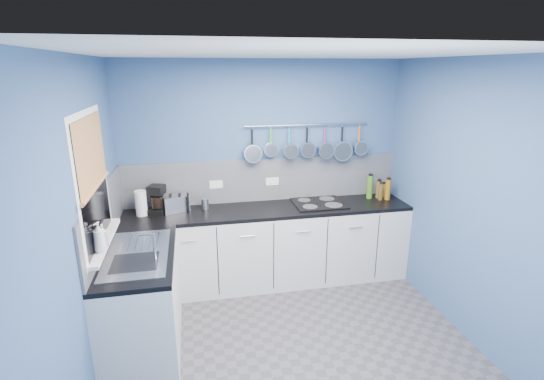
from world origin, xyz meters
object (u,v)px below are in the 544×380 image
object	(u,v)px
coffee_maker	(157,200)
canister	(205,204)
paper_towel	(141,203)
soap_bottle_b	(103,235)
toaster	(175,203)
hob	(319,203)
soap_bottle_a	(99,237)

from	to	relation	value
coffee_maker	canister	world-z (taller)	coffee_maker
paper_towel	coffee_maker	world-z (taller)	coffee_maker
soap_bottle_b	toaster	distance (m)	1.24
hob	canister	bearing A→B (deg)	176.77
soap_bottle_b	paper_towel	world-z (taller)	soap_bottle_b
paper_towel	canister	bearing A→B (deg)	5.33
paper_towel	toaster	xyz separation A→B (m)	(0.35, 0.06, -0.05)
canister	coffee_maker	bearing A→B (deg)	-177.13
coffee_maker	canister	size ratio (longest dim) A/B	2.51
soap_bottle_b	paper_towel	distance (m)	1.08
soap_bottle_a	paper_towel	xyz separation A→B (m)	(0.17, 1.19, -0.14)
paper_towel	canister	xyz separation A→B (m)	(0.67, 0.06, -0.07)
soap_bottle_a	hob	xyz separation A→B (m)	(2.13, 1.18, -0.26)
soap_bottle_a	canister	world-z (taller)	soap_bottle_a
soap_bottle_a	coffee_maker	distance (m)	1.27
coffee_maker	hob	xyz separation A→B (m)	(1.80, -0.05, -0.15)
toaster	coffee_maker	bearing A→B (deg)	166.90
soap_bottle_a	toaster	world-z (taller)	soap_bottle_a
soap_bottle_a	toaster	xyz separation A→B (m)	(0.52, 1.24, -0.18)
toaster	hob	distance (m)	1.61
coffee_maker	toaster	xyz separation A→B (m)	(0.19, 0.02, -0.06)
soap_bottle_b	canister	size ratio (longest dim) A/B	1.43
soap_bottle_a	soap_bottle_b	xyz separation A→B (m)	(0.00, 0.12, -0.03)
soap_bottle_b	hob	bearing A→B (deg)	26.27
toaster	hob	size ratio (longest dim) A/B	0.48
soap_bottle_a	paper_towel	size ratio (longest dim) A/B	0.89
soap_bottle_b	toaster	size ratio (longest dim) A/B	0.63
paper_towel	hob	distance (m)	1.96
paper_towel	canister	world-z (taller)	paper_towel
coffee_maker	hob	bearing A→B (deg)	18.23
soap_bottle_a	canister	bearing A→B (deg)	56.10
toaster	canister	bearing A→B (deg)	-18.84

